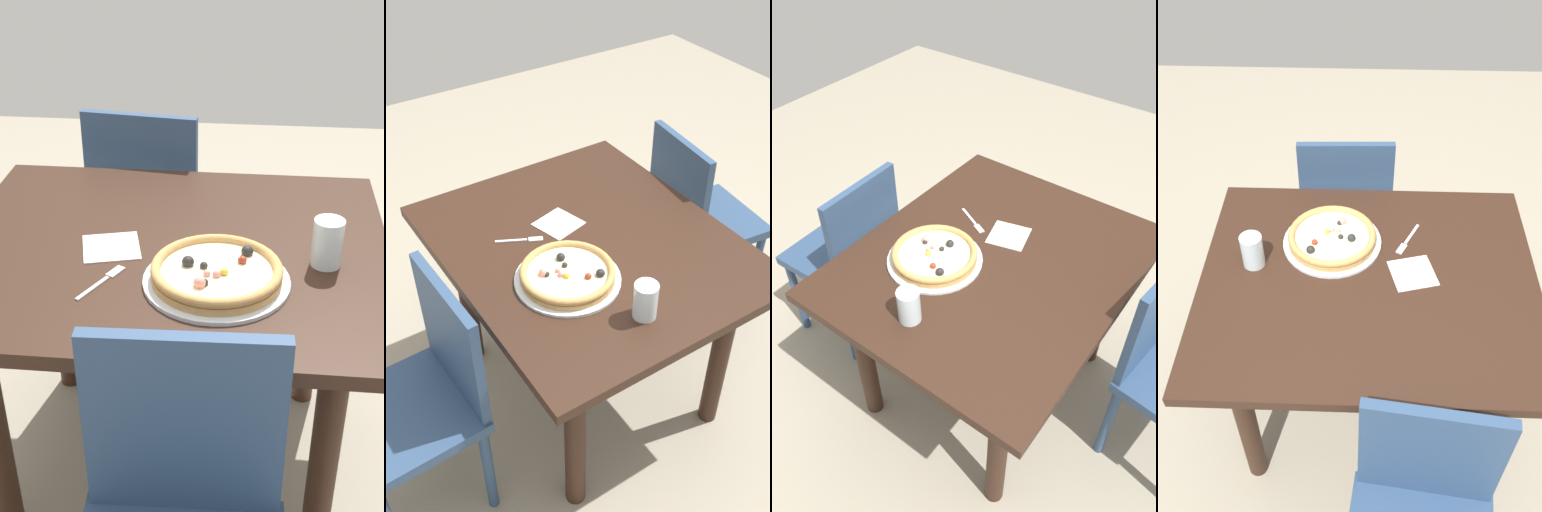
% 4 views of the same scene
% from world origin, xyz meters
% --- Properties ---
extents(ground_plane, '(6.00, 6.00, 0.00)m').
position_xyz_m(ground_plane, '(0.00, 0.00, 0.00)').
color(ground_plane, '#9E937F').
extents(dining_table, '(1.11, 0.93, 0.75)m').
position_xyz_m(dining_table, '(0.00, 0.00, 0.63)').
color(dining_table, '#331E14').
rests_on(dining_table, ground).
extents(chair_far, '(0.45, 0.45, 0.89)m').
position_xyz_m(chair_far, '(-0.16, 0.68, 0.50)').
color(chair_far, navy).
rests_on(chair_far, ground).
extents(plate, '(0.34, 0.34, 0.01)m').
position_xyz_m(plate, '(0.13, -0.16, 0.75)').
color(plate, silver).
rests_on(plate, dining_table).
extents(pizza, '(0.30, 0.30, 0.05)m').
position_xyz_m(pizza, '(0.13, -0.16, 0.78)').
color(pizza, tan).
rests_on(pizza, plate).
extents(fork, '(0.09, 0.15, 0.00)m').
position_xyz_m(fork, '(-0.13, -0.18, 0.75)').
color(fork, silver).
rests_on(fork, dining_table).
extents(drinking_glass, '(0.07, 0.07, 0.12)m').
position_xyz_m(drinking_glass, '(0.38, -0.06, 0.81)').
color(drinking_glass, silver).
rests_on(drinking_glass, dining_table).
extents(napkin, '(0.17, 0.17, 0.00)m').
position_xyz_m(napkin, '(-0.14, -0.03, 0.75)').
color(napkin, white).
rests_on(napkin, dining_table).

